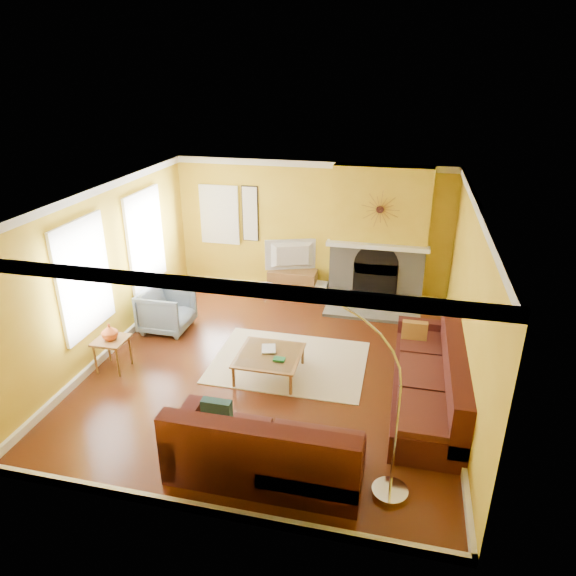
% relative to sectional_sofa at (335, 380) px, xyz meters
% --- Properties ---
extents(floor, '(5.50, 6.00, 0.02)m').
position_rel_sectional_sofa_xyz_m(floor, '(-1.07, 0.84, -0.46)').
color(floor, '#602B14').
rests_on(floor, ground).
extents(ceiling, '(5.50, 6.00, 0.02)m').
position_rel_sectional_sofa_xyz_m(ceiling, '(-1.07, 0.84, 2.26)').
color(ceiling, white).
rests_on(ceiling, ground).
extents(wall_back, '(5.50, 0.02, 2.70)m').
position_rel_sectional_sofa_xyz_m(wall_back, '(-1.07, 3.85, 0.90)').
color(wall_back, gold).
rests_on(wall_back, ground).
extents(wall_front, '(5.50, 0.02, 2.70)m').
position_rel_sectional_sofa_xyz_m(wall_front, '(-1.07, -2.17, 0.90)').
color(wall_front, gold).
rests_on(wall_front, ground).
extents(wall_left, '(0.02, 6.00, 2.70)m').
position_rel_sectional_sofa_xyz_m(wall_left, '(-3.83, 0.84, 0.90)').
color(wall_left, gold).
rests_on(wall_left, ground).
extents(wall_right, '(0.02, 6.00, 2.70)m').
position_rel_sectional_sofa_xyz_m(wall_right, '(1.69, 0.84, 0.90)').
color(wall_right, gold).
rests_on(wall_right, ground).
extents(baseboard, '(5.50, 6.00, 0.12)m').
position_rel_sectional_sofa_xyz_m(baseboard, '(-1.07, 0.84, -0.39)').
color(baseboard, white).
rests_on(baseboard, floor).
extents(crown_molding, '(5.50, 6.00, 0.12)m').
position_rel_sectional_sofa_xyz_m(crown_molding, '(-1.07, 0.84, 2.19)').
color(crown_molding, white).
rests_on(crown_molding, ceiling).
extents(window_left_near, '(0.06, 1.22, 1.72)m').
position_rel_sectional_sofa_xyz_m(window_left_near, '(-3.79, 2.14, 1.05)').
color(window_left_near, white).
rests_on(window_left_near, wall_left).
extents(window_left_far, '(0.06, 1.22, 1.72)m').
position_rel_sectional_sofa_xyz_m(window_left_far, '(-3.79, 0.24, 1.05)').
color(window_left_far, white).
rests_on(window_left_far, wall_left).
extents(window_back, '(0.82, 0.06, 1.22)m').
position_rel_sectional_sofa_xyz_m(window_back, '(-2.97, 3.80, 1.10)').
color(window_back, white).
rests_on(window_back, wall_back).
extents(wall_art, '(0.34, 0.04, 1.14)m').
position_rel_sectional_sofa_xyz_m(wall_art, '(-2.32, 3.81, 1.15)').
color(wall_art, white).
rests_on(wall_art, wall_back).
extents(fireplace, '(1.80, 0.40, 2.70)m').
position_rel_sectional_sofa_xyz_m(fireplace, '(0.28, 3.64, 0.90)').
color(fireplace, gray).
rests_on(fireplace, floor).
extents(mantel, '(1.92, 0.22, 0.08)m').
position_rel_sectional_sofa_xyz_m(mantel, '(0.28, 3.40, 0.80)').
color(mantel, white).
rests_on(mantel, fireplace).
extents(hearth, '(1.80, 0.70, 0.06)m').
position_rel_sectional_sofa_xyz_m(hearth, '(0.28, 3.09, -0.42)').
color(hearth, gray).
rests_on(hearth, floor).
extents(sunburst, '(0.70, 0.04, 0.70)m').
position_rel_sectional_sofa_xyz_m(sunburst, '(0.28, 3.41, 1.50)').
color(sunburst, olive).
rests_on(sunburst, fireplace).
extents(rug, '(2.40, 1.80, 0.02)m').
position_rel_sectional_sofa_xyz_m(rug, '(-0.86, 1.01, -0.44)').
color(rug, beige).
rests_on(rug, floor).
extents(sectional_sofa, '(3.36, 3.71, 0.90)m').
position_rel_sectional_sofa_xyz_m(sectional_sofa, '(0.00, 0.00, 0.00)').
color(sectional_sofa, '#471916').
rests_on(sectional_sofa, floor).
extents(coffee_table, '(0.95, 0.95, 0.38)m').
position_rel_sectional_sofa_xyz_m(coffee_table, '(-1.07, 0.58, -0.26)').
color(coffee_table, white).
rests_on(coffee_table, floor).
extents(media_console, '(0.97, 0.44, 0.53)m').
position_rel_sectional_sofa_xyz_m(media_console, '(-1.39, 3.60, -0.18)').
color(media_console, olive).
rests_on(media_console, floor).
extents(tv, '(1.08, 0.51, 0.63)m').
position_rel_sectional_sofa_xyz_m(tv, '(-1.39, 3.60, 0.40)').
color(tv, black).
rests_on(tv, media_console).
extents(subwoofer, '(0.31, 0.31, 0.31)m').
position_rel_sectional_sofa_xyz_m(subwoofer, '(-0.82, 3.60, -0.30)').
color(subwoofer, white).
rests_on(subwoofer, floor).
extents(armchair, '(0.84, 0.82, 0.77)m').
position_rel_sectional_sofa_xyz_m(armchair, '(-3.23, 1.62, -0.07)').
color(armchair, slate).
rests_on(armchair, floor).
extents(side_table, '(0.47, 0.47, 0.52)m').
position_rel_sectional_sofa_xyz_m(side_table, '(-3.47, 0.22, -0.19)').
color(side_table, olive).
rests_on(side_table, floor).
extents(vase, '(0.25, 0.25, 0.26)m').
position_rel_sectional_sofa_xyz_m(vase, '(-3.47, 0.22, 0.20)').
color(vase, '#D8591E').
rests_on(vase, side_table).
extents(book, '(0.28, 0.33, 0.03)m').
position_rel_sectional_sofa_xyz_m(book, '(-1.21, 0.68, -0.06)').
color(book, white).
rests_on(book, coffee_table).
extents(arc_lamp, '(1.48, 0.36, 2.36)m').
position_rel_sectional_sofa_xyz_m(arc_lamp, '(0.19, -1.41, 0.73)').
color(arc_lamp, silver).
rests_on(arc_lamp, floor).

